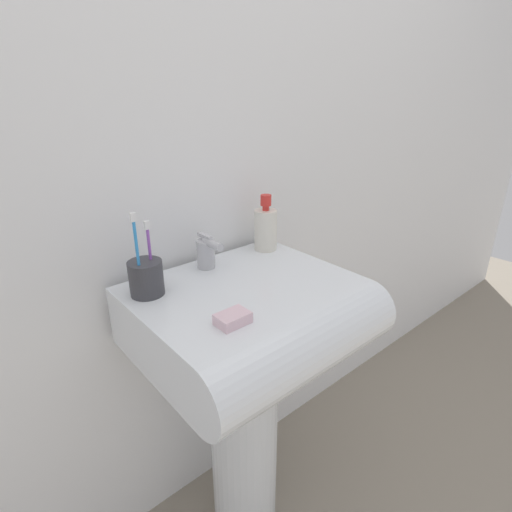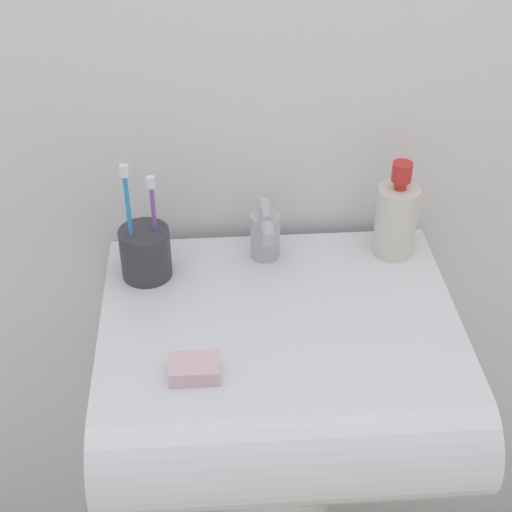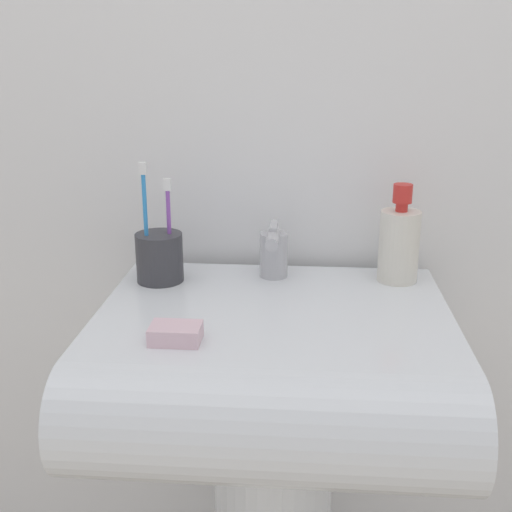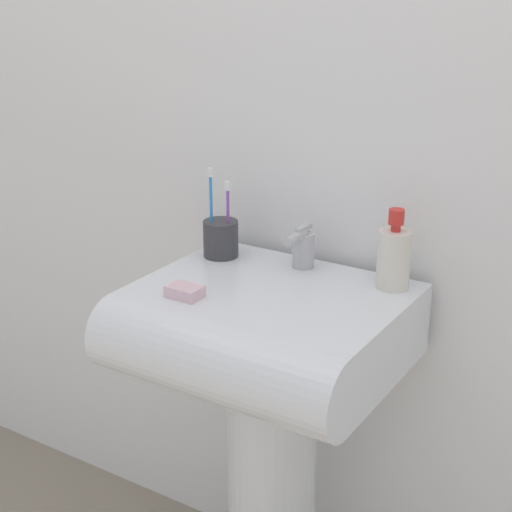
# 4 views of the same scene
# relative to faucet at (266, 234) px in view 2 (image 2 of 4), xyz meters

# --- Properties ---
(wall_back) EXTENTS (5.00, 0.05, 2.40)m
(wall_back) POSITION_rel_faucet_xyz_m (0.01, 0.11, 0.29)
(wall_back) COLOR white
(wall_back) RESTS_ON ground
(sink_basin) EXTENTS (0.54, 0.48, 0.16)m
(sink_basin) POSITION_rel_faucet_xyz_m (0.01, -0.19, -0.13)
(sink_basin) COLOR white
(sink_basin) RESTS_ON sink_pedestal
(faucet) EXTENTS (0.05, 0.10, 0.10)m
(faucet) POSITION_rel_faucet_xyz_m (0.00, 0.00, 0.00)
(faucet) COLOR #B7B7BC
(faucet) RESTS_ON sink_basin
(toothbrush_cup) EXTENTS (0.08, 0.08, 0.21)m
(toothbrush_cup) POSITION_rel_faucet_xyz_m (-0.19, -0.03, -0.00)
(toothbrush_cup) COLOR #38383D
(toothbrush_cup) RESTS_ON sink_basin
(soap_bottle) EXTENTS (0.07, 0.07, 0.17)m
(soap_bottle) POSITION_rel_faucet_xyz_m (0.21, 0.00, 0.02)
(soap_bottle) COLOR silver
(soap_bottle) RESTS_ON sink_basin
(bar_soap) EXTENTS (0.07, 0.05, 0.02)m
(bar_soap) POSITION_rel_faucet_xyz_m (-0.12, -0.27, -0.03)
(bar_soap) COLOR silver
(bar_soap) RESTS_ON sink_basin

